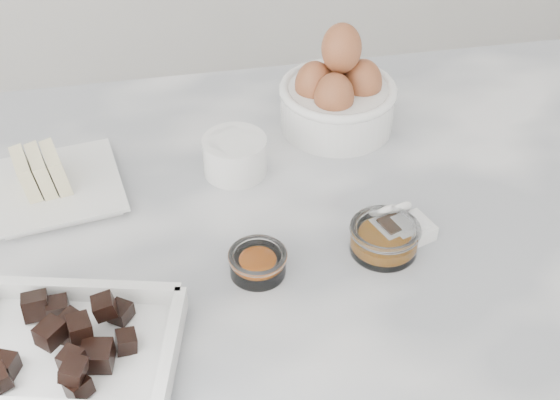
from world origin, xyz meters
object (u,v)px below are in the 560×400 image
(chocolate_dish, at_px, (69,346))
(salt_spoon, at_px, (406,225))
(sugar_ramekin, at_px, (235,154))
(egg_bowl, at_px, (338,95))
(vanilla_spoon, at_px, (392,227))
(butter_plate, at_px, (53,180))
(honey_bowl, at_px, (384,238))
(zest_bowl, at_px, (258,262))

(chocolate_dish, height_order, salt_spoon, chocolate_dish)
(sugar_ramekin, distance_m, egg_bowl, 0.17)
(egg_bowl, bearing_deg, vanilla_spoon, -87.98)
(butter_plate, bearing_deg, salt_spoon, -20.64)
(vanilla_spoon, height_order, salt_spoon, salt_spoon)
(honey_bowl, relative_size, vanilla_spoon, 1.14)
(honey_bowl, bearing_deg, sugar_ramekin, 129.25)
(butter_plate, xyz_separation_m, salt_spoon, (0.40, -0.15, -0.01))
(egg_bowl, xyz_separation_m, honey_bowl, (-0.01, -0.26, -0.03))
(chocolate_dish, xyz_separation_m, butter_plate, (-0.02, 0.27, -0.00))
(salt_spoon, bearing_deg, vanilla_spoon, -179.99)
(honey_bowl, relative_size, salt_spoon, 1.11)
(butter_plate, bearing_deg, chocolate_dish, -84.88)
(butter_plate, bearing_deg, sugar_ramekin, 1.02)
(butter_plate, relative_size, vanilla_spoon, 2.47)
(egg_bowl, bearing_deg, butter_plate, -167.90)
(chocolate_dish, relative_size, sugar_ramekin, 2.95)
(egg_bowl, bearing_deg, sugar_ramekin, -153.20)
(chocolate_dish, relative_size, vanilla_spoon, 3.40)
(sugar_ramekin, height_order, zest_bowl, sugar_ramekin)
(egg_bowl, height_order, vanilla_spoon, egg_bowl)
(butter_plate, xyz_separation_m, egg_bowl, (0.38, 0.08, 0.03))
(chocolate_dish, xyz_separation_m, egg_bowl, (0.35, 0.35, 0.03))
(zest_bowl, height_order, vanilla_spoon, vanilla_spoon)
(chocolate_dish, distance_m, honey_bowl, 0.36)
(sugar_ramekin, bearing_deg, salt_spoon, -41.26)
(sugar_ramekin, height_order, salt_spoon, sugar_ramekin)
(vanilla_spoon, bearing_deg, sugar_ramekin, 135.84)
(chocolate_dish, bearing_deg, salt_spoon, 17.45)
(zest_bowl, bearing_deg, vanilla_spoon, 10.66)
(zest_bowl, bearing_deg, butter_plate, 140.83)
(butter_plate, distance_m, salt_spoon, 0.43)
(chocolate_dish, bearing_deg, honey_bowl, 15.79)
(chocolate_dish, distance_m, egg_bowl, 0.50)
(chocolate_dish, bearing_deg, zest_bowl, 23.94)
(honey_bowl, bearing_deg, egg_bowl, 88.30)
(egg_bowl, height_order, zest_bowl, egg_bowl)
(sugar_ramekin, bearing_deg, chocolate_dish, -126.19)
(chocolate_dish, distance_m, sugar_ramekin, 0.34)
(honey_bowl, bearing_deg, chocolate_dish, -164.21)
(sugar_ramekin, relative_size, vanilla_spoon, 1.15)
(butter_plate, xyz_separation_m, sugar_ramekin, (0.23, 0.00, 0.01))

